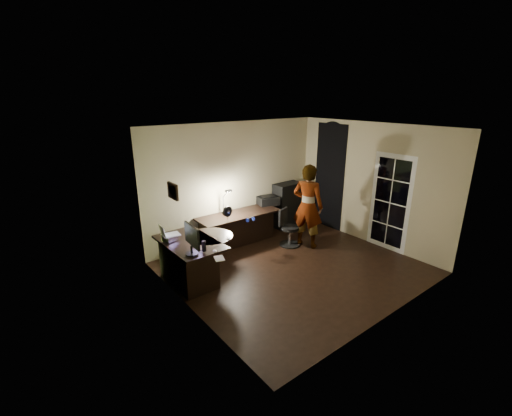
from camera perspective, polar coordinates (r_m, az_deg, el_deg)
floor at (r=6.89m, az=6.45°, el=-9.92°), size 4.50×4.00×0.01m
ceiling at (r=6.10m, az=7.37°, el=13.13°), size 4.50×4.00×0.01m
wall_back at (r=7.86m, az=-3.41°, el=4.37°), size 4.50×0.01×2.70m
wall_front at (r=5.22m, az=22.47°, el=-4.39°), size 4.50×0.01×2.70m
wall_left at (r=5.12m, az=-11.52°, el=-3.76°), size 0.01×4.00×2.70m
wall_right at (r=8.06m, az=18.45°, el=3.81°), size 0.01×4.00×2.70m
green_wall_overlay at (r=5.12m, az=-11.37°, el=-3.73°), size 0.00×4.00×2.70m
arched_doorway at (r=8.73m, az=12.14°, el=5.07°), size 0.01×0.90×2.60m
french_door at (r=7.84m, az=21.44°, el=0.80°), size 0.02×0.92×2.10m
framed_picture at (r=5.36m, az=-13.69°, el=2.75°), size 0.04×0.30×0.25m
desk_left at (r=6.34m, az=-10.80°, el=-8.75°), size 0.86×1.37×0.78m
desk_right at (r=7.76m, az=-2.86°, el=-3.47°), size 1.94×0.72×0.72m
cabinet at (r=8.77m, az=5.29°, el=0.52°), size 0.77×0.40×1.14m
laptop_stand at (r=6.24m, az=-14.13°, el=-4.83°), size 0.27×0.24×0.09m
laptop at (r=6.19m, az=-14.07°, el=-3.48°), size 0.35×0.33×0.22m
monitor at (r=5.60m, az=-10.74°, el=-5.90°), size 0.15×0.54×0.35m
mouse at (r=5.67m, az=-6.89°, el=-7.13°), size 0.09×0.10×0.03m
phone at (r=6.21m, az=-4.58°, el=-4.85°), size 0.07×0.12×0.01m
pen at (r=5.77m, az=-9.34°, el=-6.92°), size 0.06×0.15×0.01m
speaker at (r=5.69m, az=-8.66°, el=-6.28°), size 0.07×0.07×0.18m
notepad at (r=5.45m, az=-6.15°, el=-8.36°), size 0.21×0.24×0.01m
desk_fan at (r=7.14m, az=-4.81°, el=-1.03°), size 0.25×0.17×0.35m
headphones at (r=7.21m, az=-0.91°, el=-1.87°), size 0.21×0.12×0.09m
printer at (r=8.29m, az=1.98°, el=1.32°), size 0.56×0.48×0.22m
desk_lamp at (r=7.56m, az=-5.48°, el=1.26°), size 0.16×0.30×0.65m
office_chair at (r=7.69m, az=5.71°, el=-3.31°), size 0.59×0.59×0.83m
person at (r=7.54m, az=8.61°, el=0.28°), size 0.68×0.79×1.86m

